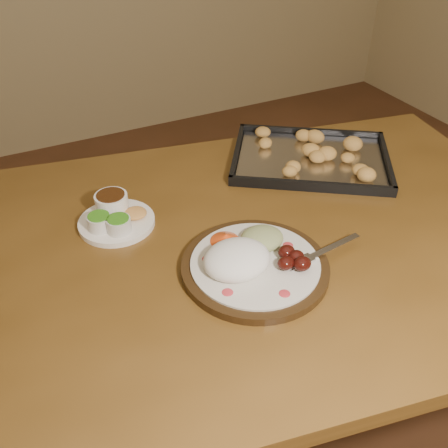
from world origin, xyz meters
TOP-DOWN VIEW (x-y plane):
  - ground at (0.00, 0.00)m, footprint 4.00×4.00m
  - dining_table at (-0.24, -0.10)m, footprint 1.63×1.15m
  - dinner_plate at (-0.23, -0.20)m, footprint 0.38×0.29m
  - condiment_saucer at (-0.42, 0.07)m, footprint 0.17×0.17m
  - baking_tray at (0.12, 0.10)m, footprint 0.50×0.47m

SIDE VIEW (x-z plane):
  - ground at x=0.00m, z-range 0.00..0.00m
  - dining_table at x=-0.24m, z-range 0.28..1.03m
  - baking_tray at x=0.12m, z-range 0.74..0.79m
  - condiment_saucer at x=-0.42m, z-range 0.74..0.80m
  - dinner_plate at x=-0.23m, z-range 0.74..0.80m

